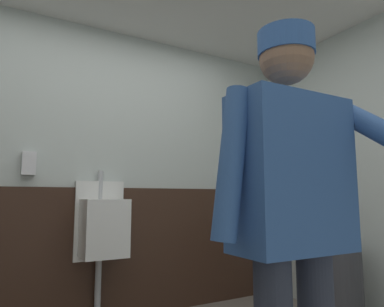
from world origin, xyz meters
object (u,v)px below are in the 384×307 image
at_px(urinal_solo, 103,227).
at_px(trash_bin, 337,284).
at_px(person, 293,201).
at_px(soap_dispenser, 29,163).

relative_size(urinal_solo, trash_bin, 1.76).
bearing_deg(urinal_solo, person, -82.12).
bearing_deg(trash_bin, person, -146.87).
relative_size(urinal_solo, soap_dispenser, 6.89).
bearing_deg(soap_dispenser, trash_bin, -26.54).
distance_m(urinal_solo, trash_bin, 1.89).
bearing_deg(soap_dispenser, person, -67.33).
xyz_separation_m(urinal_solo, person, (0.25, -1.82, 0.23)).
bearing_deg(soap_dispenser, urinal_solo, -12.09).
bearing_deg(trash_bin, urinal_solo, 149.04).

